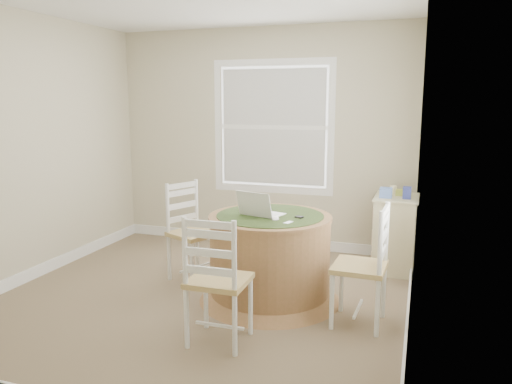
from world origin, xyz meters
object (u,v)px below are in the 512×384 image
(round_table, at_px, (270,254))
(chair_near, at_px, (219,280))
(chair_right, at_px, (360,266))
(laptop, at_px, (261,212))
(corner_chest, at_px, (395,233))
(chair_left, at_px, (194,233))

(round_table, height_order, chair_near, chair_near)
(chair_right, relative_size, laptop, 2.36)
(laptop, xyz_separation_m, corner_chest, (1.08, 1.20, -0.41))
(chair_near, relative_size, corner_chest, 1.21)
(chair_right, bearing_deg, laptop, -101.72)
(corner_chest, bearing_deg, laptop, -131.50)
(chair_left, height_order, chair_right, same)
(chair_right, bearing_deg, corner_chest, 174.88)
(laptop, bearing_deg, chair_left, -3.73)
(chair_left, bearing_deg, chair_right, -82.50)
(round_table, relative_size, laptop, 3.12)
(laptop, bearing_deg, chair_near, 102.66)
(chair_right, bearing_deg, chair_left, -104.07)
(round_table, bearing_deg, chair_left, -177.86)
(laptop, height_order, corner_chest, laptop)
(chair_left, xyz_separation_m, laptop, (0.78, -0.27, 0.33))
(chair_near, bearing_deg, laptop, -93.65)
(round_table, bearing_deg, corner_chest, 67.53)
(corner_chest, bearing_deg, chair_right, -97.17)
(chair_right, bearing_deg, round_table, -104.73)
(chair_left, xyz_separation_m, chair_near, (0.73, -1.13, 0.00))
(chair_left, relative_size, corner_chest, 1.21)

